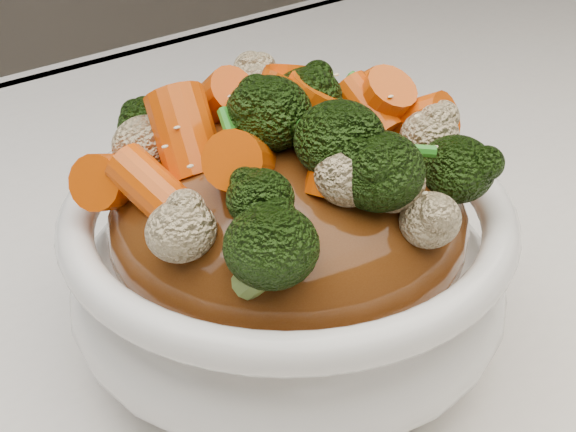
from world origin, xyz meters
TOP-DOWN VIEW (x-y plane):
  - bowl at (0.04, 0.03)m, footprint 0.25×0.25m
  - sauce_base at (0.04, 0.03)m, footprint 0.20×0.20m
  - carrots at (0.04, 0.03)m, footprint 0.20×0.20m
  - broccoli at (0.04, 0.03)m, footprint 0.20×0.20m
  - cauliflower at (0.04, 0.03)m, footprint 0.20×0.20m
  - scallions at (0.04, 0.03)m, footprint 0.15×0.15m
  - sesame_seeds at (0.04, 0.03)m, footprint 0.18×0.18m

SIDE VIEW (x-z plane):
  - bowl at x=0.04m, z-range 0.75..0.83m
  - sauce_base at x=0.04m, z-range 0.77..0.86m
  - cauliflower at x=0.04m, z-range 0.85..0.89m
  - broccoli at x=0.04m, z-range 0.85..0.89m
  - carrots at x=0.04m, z-range 0.85..0.90m
  - scallions at x=0.04m, z-range 0.86..0.88m
  - sesame_seeds at x=0.04m, z-range 0.87..0.88m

